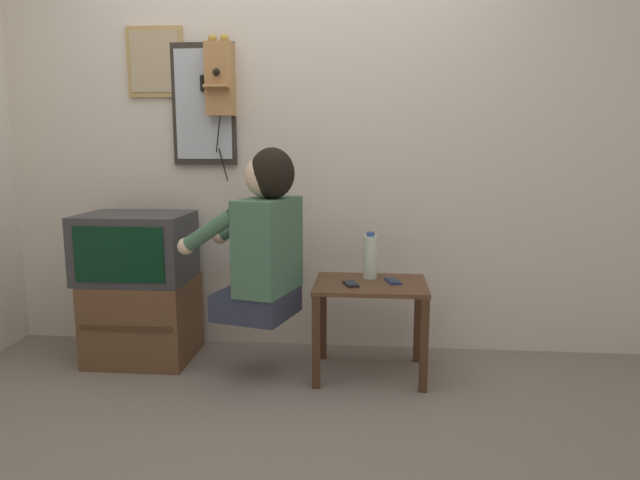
# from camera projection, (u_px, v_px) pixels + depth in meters

# --- Properties ---
(ground_plane) EXTENTS (14.00, 14.00, 0.00)m
(ground_plane) POSITION_uv_depth(u_px,v_px,m) (260.00, 425.00, 2.52)
(ground_plane) COLOR slate
(wall_back) EXTENTS (6.80, 0.05, 2.55)m
(wall_back) POSITION_uv_depth(u_px,v_px,m) (291.00, 136.00, 3.36)
(wall_back) COLOR beige
(wall_back) RESTS_ON ground_plane
(side_table) EXTENTS (0.59, 0.46, 0.51)m
(side_table) POSITION_uv_depth(u_px,v_px,m) (370.00, 301.00, 3.02)
(side_table) COLOR #51331E
(side_table) RESTS_ON ground_plane
(person) EXTENTS (0.62, 0.53, 0.88)m
(person) POSITION_uv_depth(u_px,v_px,m) (263.00, 238.00, 2.92)
(person) COLOR #2D3347
(person) RESTS_ON ground_plane
(tv_stand) EXTENTS (0.56, 0.48, 0.46)m
(tv_stand) POSITION_uv_depth(u_px,v_px,m) (143.00, 319.00, 3.28)
(tv_stand) COLOR brown
(tv_stand) RESTS_ON ground_plane
(television) EXTENTS (0.60, 0.45, 0.38)m
(television) POSITION_uv_depth(u_px,v_px,m) (136.00, 247.00, 3.21)
(television) COLOR #38383A
(television) RESTS_ON tv_stand
(wall_phone_antique) EXTENTS (0.20, 0.19, 0.83)m
(wall_phone_antique) POSITION_uv_depth(u_px,v_px,m) (220.00, 78.00, 3.26)
(wall_phone_antique) COLOR #AD7A47
(framed_picture) EXTENTS (0.33, 0.03, 0.40)m
(framed_picture) POSITION_uv_depth(u_px,v_px,m) (155.00, 62.00, 3.32)
(framed_picture) COLOR tan
(wall_mirror) EXTENTS (0.37, 0.03, 0.70)m
(wall_mirror) POSITION_uv_depth(u_px,v_px,m) (204.00, 105.00, 3.33)
(wall_mirror) COLOR #2D2823
(cell_phone_held) EXTENTS (0.09, 0.14, 0.01)m
(cell_phone_held) POSITION_uv_depth(u_px,v_px,m) (351.00, 284.00, 2.95)
(cell_phone_held) COLOR black
(cell_phone_held) RESTS_ON side_table
(cell_phone_spare) EXTENTS (0.09, 0.14, 0.01)m
(cell_phone_spare) POSITION_uv_depth(u_px,v_px,m) (393.00, 281.00, 3.01)
(cell_phone_spare) COLOR navy
(cell_phone_spare) RESTS_ON side_table
(water_bottle) EXTENTS (0.08, 0.08, 0.25)m
(water_bottle) POSITION_uv_depth(u_px,v_px,m) (370.00, 257.00, 3.08)
(water_bottle) COLOR silver
(water_bottle) RESTS_ON side_table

